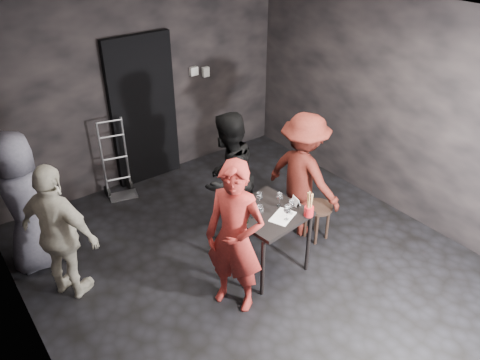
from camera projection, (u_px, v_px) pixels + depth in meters
floor at (250, 264)px, 5.36m from camera, size 4.50×5.00×0.02m
ceiling at (254, 21)px, 3.95m from camera, size 4.50×5.00×0.02m
wall_back at (139, 89)px, 6.37m from camera, size 4.50×0.04×2.70m
wall_left at (16, 248)px, 3.51m from camera, size 0.04×5.00×2.70m
wall_right at (395, 108)px, 5.80m from camera, size 0.04×5.00×2.70m
doorway at (144, 111)px, 6.48m from camera, size 0.95×0.10×2.10m
wallbox_upper at (194, 71)px, 6.71m from camera, size 0.12×0.06×0.12m
wallbox_lower at (206, 72)px, 6.84m from camera, size 0.10×0.06×0.14m
hand_truck at (119, 181)px, 6.50m from camera, size 0.38×0.33×1.13m
tasting_table at (268, 219)px, 5.00m from camera, size 0.72×0.72×0.75m
stool at (318, 212)px, 5.58m from camera, size 0.34×0.34×0.47m
server_red at (235, 232)px, 4.41m from camera, size 0.69×0.78×1.79m
woman_black at (228, 174)px, 5.41m from camera, size 0.94×0.73×1.71m
man_maroon at (303, 173)px, 5.51m from camera, size 0.64×1.11×1.62m
bystander_cream at (60, 233)px, 4.59m from camera, size 0.85×1.01×1.56m
bystander_grey at (25, 198)px, 4.92m from camera, size 0.90×0.54×1.76m
tasting_mat at (283, 217)px, 4.86m from camera, size 0.34×0.29×0.00m
wine_glass_a at (260, 212)px, 4.76m from camera, size 0.08×0.08×0.20m
wine_glass_b at (251, 209)px, 4.81m from camera, size 0.10×0.10×0.19m
wine_glass_c at (259, 199)px, 4.98m from camera, size 0.08×0.08×0.19m
wine_glass_d at (287, 212)px, 4.77m from camera, size 0.09×0.09×0.19m
wine_glass_e at (291, 206)px, 4.87m from camera, size 0.08×0.08×0.18m
wine_glass_f at (279, 199)px, 4.99m from camera, size 0.09×0.09×0.18m
wine_bottle at (245, 211)px, 4.72m from camera, size 0.08×0.08×0.34m
breadstick_cup at (309, 205)px, 4.81m from camera, size 0.10×0.10×0.31m
reserved_card at (295, 201)px, 5.03m from camera, size 0.09×0.13×0.09m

